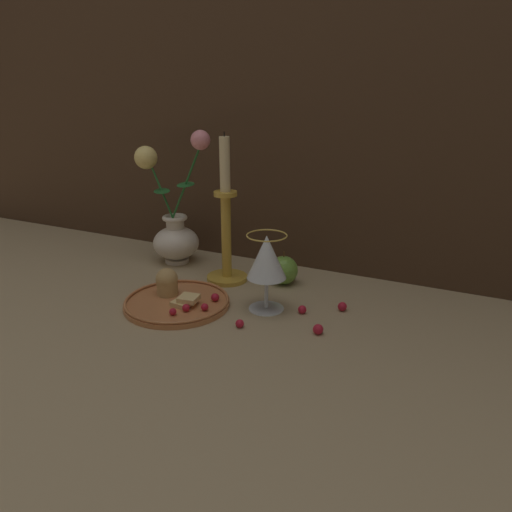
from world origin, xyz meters
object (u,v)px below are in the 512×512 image
object	(u,v)px
wine_glass	(267,260)
vase	(174,225)
plate_with_pastries	(176,298)
candlestick	(226,231)
apple_beside_vase	(284,270)

from	to	relation	value
wine_glass	vase	bearing A→B (deg)	154.71
plate_with_pastries	candlestick	size ratio (longest dim) A/B	0.65
vase	apple_beside_vase	distance (m)	0.31
vase	plate_with_pastries	world-z (taller)	vase
vase	plate_with_pastries	distance (m)	0.27
wine_glass	candlestick	xyz separation A→B (m)	(-0.15, 0.10, 0.01)
candlestick	apple_beside_vase	bearing A→B (deg)	15.58
candlestick	vase	bearing A→B (deg)	164.26
candlestick	wine_glass	bearing A→B (deg)	-35.03
apple_beside_vase	candlestick	bearing A→B (deg)	-164.42
vase	apple_beside_vase	bearing A→B (deg)	-2.71
wine_glass	plate_with_pastries	bearing A→B (deg)	-160.62
plate_with_pastries	apple_beside_vase	xyz separation A→B (m)	(0.16, 0.20, 0.02)
vase	wine_glass	distance (m)	0.36
wine_glass	apple_beside_vase	xyz separation A→B (m)	(-0.02, 0.14, -0.07)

